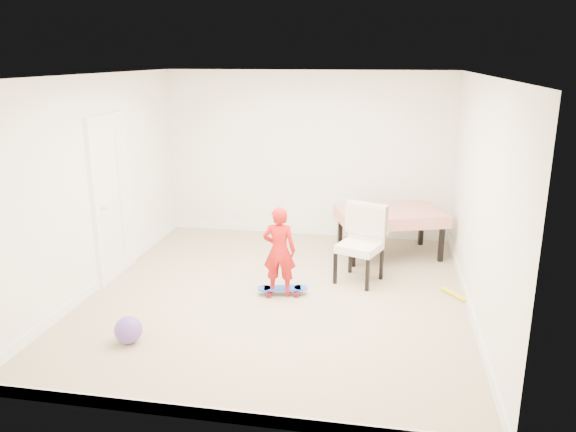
% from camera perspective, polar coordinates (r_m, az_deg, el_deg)
% --- Properties ---
extents(ground, '(5.00, 5.00, 0.00)m').
position_cam_1_polar(ground, '(6.89, -1.12, -8.03)').
color(ground, tan).
rests_on(ground, ground).
extents(ceiling, '(4.50, 5.00, 0.04)m').
position_cam_1_polar(ceiling, '(6.30, -1.25, 13.94)').
color(ceiling, silver).
rests_on(ceiling, wall_back).
extents(wall_back, '(4.50, 0.04, 2.60)m').
position_cam_1_polar(wall_back, '(8.87, 1.98, 6.20)').
color(wall_back, white).
rests_on(wall_back, ground).
extents(wall_front, '(4.50, 0.04, 2.60)m').
position_cam_1_polar(wall_front, '(4.18, -7.90, -5.28)').
color(wall_front, white).
rests_on(wall_front, ground).
extents(wall_left, '(0.04, 5.00, 2.60)m').
position_cam_1_polar(wall_left, '(7.24, -18.79, 3.13)').
color(wall_left, white).
rests_on(wall_left, ground).
extents(wall_right, '(0.04, 5.00, 2.60)m').
position_cam_1_polar(wall_right, '(6.43, 18.71, 1.60)').
color(wall_right, white).
rests_on(wall_right, ground).
extents(door, '(0.11, 0.94, 2.11)m').
position_cam_1_polar(door, '(7.55, -17.48, 1.61)').
color(door, white).
rests_on(door, ground).
extents(baseboard_back, '(4.50, 0.02, 0.12)m').
position_cam_1_polar(baseboard_back, '(9.17, 1.91, -1.44)').
color(baseboard_back, white).
rests_on(baseboard_back, ground).
extents(baseboard_front, '(4.50, 0.02, 0.12)m').
position_cam_1_polar(baseboard_front, '(4.76, -7.34, -19.39)').
color(baseboard_front, white).
rests_on(baseboard_front, ground).
extents(baseboard_left, '(0.02, 5.00, 0.12)m').
position_cam_1_polar(baseboard_left, '(7.60, -18.03, -6.01)').
color(baseboard_left, white).
rests_on(baseboard_left, ground).
extents(baseboard_right, '(0.02, 5.00, 0.12)m').
position_cam_1_polar(baseboard_right, '(6.83, 17.86, -8.54)').
color(baseboard_right, white).
rests_on(baseboard_right, ground).
extents(dining_table, '(1.68, 1.35, 0.68)m').
position_cam_1_polar(dining_table, '(8.24, 10.26, -1.68)').
color(dining_table, red).
rests_on(dining_table, ground).
extents(dining_chair, '(0.73, 0.78, 1.00)m').
position_cam_1_polar(dining_chair, '(7.17, 7.26, -2.91)').
color(dining_chair, white).
rests_on(dining_chair, ground).
extents(skateboard, '(0.65, 0.35, 0.09)m').
position_cam_1_polar(skateboard, '(6.89, -0.57, -7.63)').
color(skateboard, blue).
rests_on(skateboard, ground).
extents(child, '(0.40, 0.27, 1.08)m').
position_cam_1_polar(child, '(6.68, -0.88, -3.84)').
color(child, red).
rests_on(child, ground).
extents(balloon, '(0.28, 0.28, 0.28)m').
position_cam_1_polar(balloon, '(5.99, -15.92, -11.07)').
color(balloon, '#6645A7').
rests_on(balloon, ground).
extents(foam_toy, '(0.29, 0.36, 0.06)m').
position_cam_1_polar(foam_toy, '(7.13, 16.53, -7.62)').
color(foam_toy, yellow).
rests_on(foam_toy, ground).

